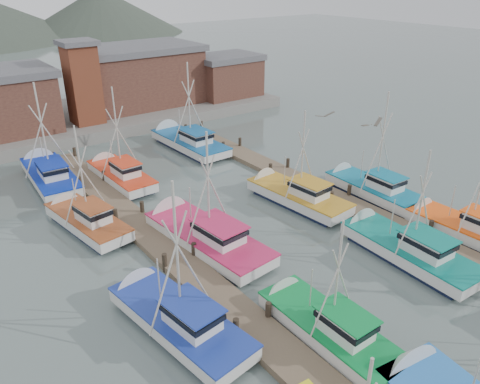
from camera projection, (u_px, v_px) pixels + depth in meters
ground at (323, 264)px, 28.26m from camera, size 260.00×260.00×0.00m
dock_left at (188, 270)px, 27.29m from camera, size 2.30×46.00×1.50m
dock_right at (349, 205)px, 34.89m from camera, size 2.30×46.00×1.50m
quay at (93, 116)px, 54.74m from camera, size 44.00×16.00×1.20m
shed_center at (137, 75)px, 56.24m from camera, size 14.84×9.54×6.90m
shed_right at (226, 75)px, 60.41m from camera, size 8.48×6.36×5.20m
lookout_tower at (83, 82)px, 48.64m from camera, size 3.60×3.60×8.50m
boat_4 at (322, 324)px, 22.41m from camera, size 2.96×8.19×7.27m
boat_5 at (402, 247)px, 28.71m from camera, size 3.37×9.43×8.03m
boat_6 at (173, 316)px, 22.94m from camera, size 3.87×9.26×8.94m
boat_7 at (460, 227)px, 30.88m from camera, size 3.45×8.28×8.55m
boat_8 at (202, 235)px, 30.03m from camera, size 4.11×10.45×8.75m
boat_9 at (293, 194)px, 35.48m from camera, size 3.49×9.15×8.07m
boat_10 at (84, 219)px, 31.89m from camera, size 3.61×8.40×8.08m
boat_11 at (369, 187)px, 36.62m from camera, size 3.65×8.62×9.05m
boat_12 at (119, 174)px, 39.01m from camera, size 3.49×8.51×8.76m
boat_13 at (186, 141)px, 46.51m from camera, size 3.89×10.35×9.46m
boat_14 at (49, 174)px, 38.98m from camera, size 3.87×9.72×9.31m
gull_near at (372, 124)px, 18.57m from camera, size 1.54×0.66×0.24m
gull_far at (325, 115)px, 27.81m from camera, size 1.54×0.61×0.24m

